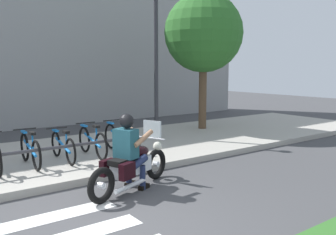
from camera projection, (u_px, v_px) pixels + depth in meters
name	position (u px, v px, depth m)	size (l,w,h in m)	color
ground_plane	(90.00, 232.00, 4.91)	(48.00, 48.00, 0.00)	#424244
sidewalk	(15.00, 163.00, 8.17)	(24.00, 4.40, 0.15)	#A8A399
crosswalk_stripe_3	(24.00, 224.00, 5.16)	(2.80, 0.40, 0.01)	white
motorcycle	(132.00, 166.00, 6.57)	(2.10, 0.99, 1.20)	black
rider	(129.00, 147.00, 6.45)	(0.75, 0.68, 1.43)	#1E4C59
bicycle_2	(30.00, 150.00, 7.64)	(0.48, 1.60, 0.77)	black
bicycle_3	(63.00, 146.00, 8.06)	(0.48, 1.58, 0.72)	black
bicycle_4	(92.00, 142.00, 8.47)	(0.48, 1.63, 0.78)	black
bicycle_5	(119.00, 138.00, 8.88)	(0.48, 1.61, 0.78)	black
bike_rack	(55.00, 149.00, 7.39)	(4.15, 0.07, 0.49)	#333338
street_lamp	(156.00, 52.00, 10.57)	(0.28, 0.28, 4.44)	#2D2D33
tree_near_rack	(203.00, 33.00, 12.09)	(2.65, 2.65, 4.73)	brown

